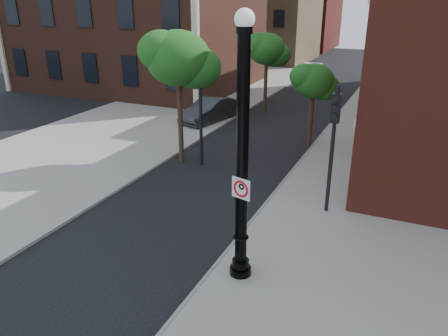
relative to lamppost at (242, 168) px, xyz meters
The scene contains 15 objects.
ground 4.54m from the lamppost, 165.90° to the right, with size 120.00×120.00×0.00m, color black.
sidewalk_right 10.34m from the lamppost, 71.49° to the left, with size 8.00×60.00×0.12m, color gray.
sidewalk_left 21.24m from the lamppost, 124.56° to the left, with size 10.00×50.00×0.12m, color gray.
curb_edge 9.89m from the lamppost, 95.21° to the left, with size 0.10×60.00×0.14m, color gray.
bg_building_tan_a 45.84m from the lamppost, 109.00° to the left, with size 12.00×12.00×12.00m, color #8C6B4C.
bg_building_red 59.20m from the lamppost, 104.58° to the left, with size 12.00×12.00×10.00m, color maroon.
lamppost is the anchor object (origin of this frame).
no_parking_sign 0.53m from the lamppost, 74.56° to the right, with size 0.58×0.18×0.59m.
parked_car 16.95m from the lamppost, 118.87° to the left, with size 1.61×4.62×1.52m, color #29292E.
traffic_signal_left 9.14m from the lamppost, 124.18° to the left, with size 0.40×0.46×5.28m.
traffic_signal_right 5.20m from the lamppost, 74.02° to the left, with size 0.32×0.40×4.86m.
utility_pole 9.29m from the lamppost, 79.27° to the left, with size 0.10×0.10×5.07m, color #999999.
street_tree_a 9.84m from the lamppost, 129.15° to the left, with size 3.47×3.14×6.25m.
street_tree_b 19.66m from the lamppost, 107.15° to the left, with size 2.95×2.66×5.31m.
street_tree_c 12.40m from the lamppost, 94.76° to the left, with size 2.46×2.23×4.44m.
Camera 1 is at (6.85, -9.18, 7.70)m, focal length 35.00 mm.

